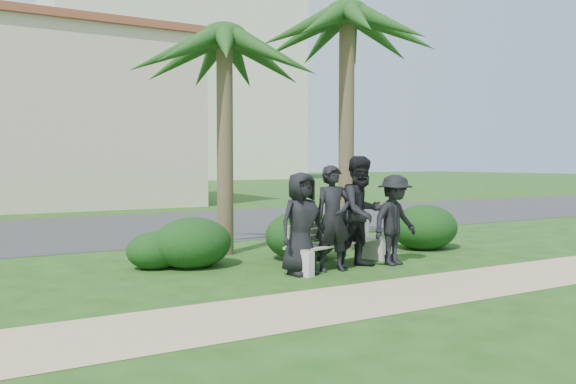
% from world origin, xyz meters
% --- Properties ---
extents(ground, '(160.00, 160.00, 0.00)m').
position_xyz_m(ground, '(0.00, 0.00, 0.00)').
color(ground, '#1D4112').
rests_on(ground, ground).
extents(footpath, '(30.00, 1.60, 0.01)m').
position_xyz_m(footpath, '(0.00, -1.80, 0.00)').
color(footpath, tan).
rests_on(footpath, ground).
extents(asphalt_street, '(160.00, 8.00, 0.01)m').
position_xyz_m(asphalt_street, '(0.00, 8.00, 0.00)').
color(asphalt_street, '#2D2D30').
rests_on(asphalt_street, ground).
extents(stucco_bldg_right, '(8.40, 8.40, 7.30)m').
position_xyz_m(stucco_bldg_right, '(-1.00, 18.00, 3.66)').
color(stucco_bldg_right, beige).
rests_on(stucco_bldg_right, ground).
extents(hotel_tower, '(26.00, 18.00, 37.30)m').
position_xyz_m(hotel_tower, '(14.00, 55.00, 13.41)').
color(hotel_tower, '#EBE4C4').
rests_on(hotel_tower, ground).
extents(park_bench, '(2.33, 1.13, 0.76)m').
position_xyz_m(park_bench, '(0.19, 0.32, 0.35)').
color(park_bench, '#AEA092').
rests_on(park_bench, ground).
extents(man_a, '(0.87, 0.62, 1.66)m').
position_xyz_m(man_a, '(-0.72, 0.04, 0.83)').
color(man_a, black).
rests_on(man_a, ground).
extents(man_b, '(0.70, 0.52, 1.77)m').
position_xyz_m(man_b, '(-0.12, 0.02, 0.88)').
color(man_b, black).
rests_on(man_b, ground).
extents(man_c, '(1.02, 0.84, 1.92)m').
position_xyz_m(man_c, '(0.47, 0.03, 0.96)').
color(man_c, black).
rests_on(man_c, ground).
extents(man_d, '(1.13, 0.79, 1.60)m').
position_xyz_m(man_d, '(1.13, -0.05, 0.80)').
color(man_d, black).
rests_on(man_d, ground).
extents(hedge_a, '(1.01, 0.83, 0.66)m').
position_xyz_m(hedge_a, '(-2.64, 1.69, 0.33)').
color(hedge_a, '#0E330F').
rests_on(hedge_a, ground).
extents(hedge_b, '(1.37, 1.13, 0.90)m').
position_xyz_m(hedge_b, '(-2.06, 1.49, 0.45)').
color(hedge_b, '#0E330F').
rests_on(hedge_b, ground).
extents(hedge_d, '(1.46, 1.21, 0.95)m').
position_xyz_m(hedge_d, '(0.04, 1.29, 0.48)').
color(hedge_d, '#0E330F').
rests_on(hedge_d, ground).
extents(hedge_e, '(1.47, 1.21, 0.96)m').
position_xyz_m(hedge_e, '(2.90, 1.12, 0.48)').
color(hedge_e, '#0E330F').
rests_on(hedge_e, ground).
extents(hedge_f, '(1.20, 0.99, 0.78)m').
position_xyz_m(hedge_f, '(3.08, 1.33, 0.39)').
color(hedge_f, '#0E330F').
rests_on(hedge_f, ground).
extents(palm_left, '(3.00, 3.00, 5.16)m').
position_xyz_m(palm_left, '(-1.03, 2.49, 4.20)').
color(palm_left, brown).
rests_on(palm_left, ground).
extents(palm_right, '(3.00, 3.00, 5.75)m').
position_xyz_m(palm_right, '(1.38, 1.80, 4.77)').
color(palm_right, brown).
rests_on(palm_right, ground).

